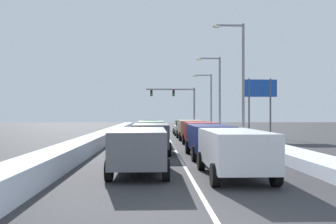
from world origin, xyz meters
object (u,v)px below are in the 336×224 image
sedan_black_center_lane_fourth (147,129)px  street_lamp_right_mid (216,88)px  suv_tan_right_lane_fourth (190,128)px  sedan_silver_right_lane_fifth (183,128)px  suv_green_center_lane_third (151,130)px  suv_white_right_lane_nearest (234,149)px  suv_gray_center_lane_nearest (140,146)px  suv_navy_right_lane_second (209,138)px  suv_red_right_lane_third (200,132)px  traffic_light_gantry (179,99)px  street_lamp_right_near (239,72)px  sedan_maroon_center_lane_fifth (150,127)px  street_lamp_right_far (208,96)px  roadside_sign_right (260,94)px  suv_charcoal_center_lane_second (151,135)px

sedan_black_center_lane_fourth → street_lamp_right_mid: 9.62m
sedan_black_center_lane_fourth → suv_tan_right_lane_fourth: bearing=-34.5°
sedan_silver_right_lane_fifth → suv_green_center_lane_third: 10.86m
sedan_silver_right_lane_fifth → street_lamp_right_mid: street_lamp_right_mid is taller
sedan_black_center_lane_fourth → sedan_silver_right_lane_fifth: bearing=46.4°
suv_white_right_lane_nearest → suv_gray_center_lane_nearest: size_ratio=1.00×
suv_navy_right_lane_second → suv_green_center_lane_third: 9.40m
suv_tan_right_lane_fourth → suv_red_right_lane_third: bearing=-89.9°
suv_white_right_lane_nearest → street_lamp_right_mid: size_ratio=0.59×
suv_green_center_lane_third → traffic_light_gantry: traffic_light_gantry is taller
suv_navy_right_lane_second → street_lamp_right_mid: 20.71m
suv_navy_right_lane_second → sedan_black_center_lane_fourth: 15.76m
street_lamp_right_near → sedan_maroon_center_lane_fifth: bearing=123.2°
suv_red_right_lane_third → sedan_maroon_center_lane_fifth: size_ratio=1.09×
suv_navy_right_lane_second → suv_white_right_lane_nearest: bearing=-90.2°
street_lamp_right_mid → suv_green_center_lane_third: bearing=-122.0°
suv_tan_right_lane_fourth → street_lamp_right_near: bearing=-35.4°
sedan_silver_right_lane_fifth → suv_tan_right_lane_fourth: bearing=-89.3°
traffic_light_gantry → street_lamp_right_far: bearing=-65.2°
suv_red_right_lane_third → sedan_silver_right_lane_fifth: size_ratio=1.09×
sedan_black_center_lane_fourth → sedan_maroon_center_lane_fifth: (0.16, 5.95, 0.00)m
suv_red_right_lane_third → street_lamp_right_far: (4.15, 23.84, 3.53)m
suv_red_right_lane_third → sedan_black_center_lane_fourth: bearing=111.9°
traffic_light_gantry → street_lamp_right_near: 27.22m
sedan_maroon_center_lane_fifth → traffic_light_gantry: size_ratio=0.60×
suv_white_right_lane_nearest → suv_red_right_lane_third: (0.30, 11.95, 0.00)m
suv_tan_right_lane_fourth → street_lamp_right_far: size_ratio=0.65×
suv_white_right_lane_nearest → sedan_silver_right_lane_fifth: (0.20, 25.22, -0.25)m
suv_green_center_lane_third → traffic_light_gantry: bearing=81.7°
suv_gray_center_lane_nearest → street_lamp_right_far: bearing=77.3°
suv_tan_right_lane_fourth → suv_green_center_lane_third: 5.14m
suv_gray_center_lane_nearest → roadside_sign_right: 22.21m
suv_navy_right_lane_second → suv_tan_right_lane_fourth: size_ratio=1.00×
suv_navy_right_lane_second → street_lamp_right_mid: (3.83, 19.97, 3.95)m
suv_red_right_lane_third → suv_green_center_lane_third: size_ratio=1.00×
sedan_silver_right_lane_fifth → suv_green_center_lane_third: suv_green_center_lane_third is taller
sedan_silver_right_lane_fifth → sedan_black_center_lane_fourth: same height
street_lamp_right_near → roadside_sign_right: (2.93, 4.36, -1.56)m
suv_tan_right_lane_fourth → sedan_black_center_lane_fourth: suv_tan_right_lane_fourth is taller
sedan_silver_right_lane_fifth → roadside_sign_right: bearing=-35.2°
suv_red_right_lane_third → sedan_silver_right_lane_fifth: suv_red_right_lane_third is taller
sedan_black_center_lane_fourth → suv_charcoal_center_lane_second: bearing=-88.0°
street_lamp_right_far → roadside_sign_right: size_ratio=1.37×
traffic_light_gantry → street_lamp_right_mid: size_ratio=0.91×
street_lamp_right_mid → suv_charcoal_center_lane_second: bearing=-111.0°
street_lamp_right_mid → suv_navy_right_lane_second: bearing=-100.9°
suv_red_right_lane_third → roadside_sign_right: size_ratio=0.89×
sedan_maroon_center_lane_fifth → street_lamp_right_mid: (7.17, -1.34, 4.20)m
suv_white_right_lane_nearest → suv_tan_right_lane_fourth: 18.76m
suv_green_center_lane_third → street_lamp_right_near: 8.51m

